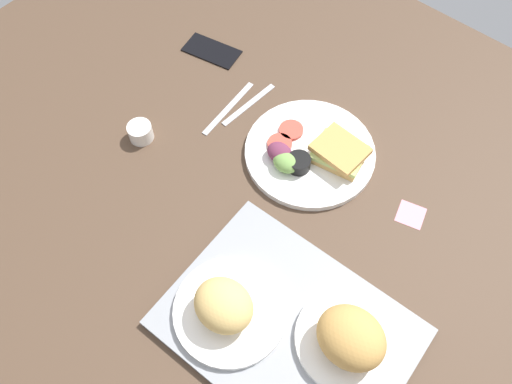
{
  "coord_description": "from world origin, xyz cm",
  "views": [
    {
      "loc": [
        -33.64,
        44.84,
        97.98
      ],
      "look_at": [
        2.0,
        3.0,
        4.0
      ],
      "focal_mm": 36.56,
      "sensor_mm": 36.0,
      "label": 1
    }
  ],
  "objects_px": {
    "bread_plate_near": "(350,338)",
    "cell_phone": "(212,50)",
    "serving_tray": "(288,327)",
    "sticky_note": "(411,215)",
    "bread_plate_far": "(227,308)",
    "plate_with_salad": "(311,153)",
    "knife": "(228,108)",
    "espresso_cup": "(140,132)",
    "fork": "(249,104)"
  },
  "relations": [
    {
      "from": "bread_plate_far",
      "to": "plate_with_salad",
      "type": "height_order",
      "value": "bread_plate_far"
    },
    {
      "from": "plate_with_salad",
      "to": "knife",
      "type": "relative_size",
      "value": 1.55
    },
    {
      "from": "espresso_cup",
      "to": "sticky_note",
      "type": "xyz_separation_m",
      "value": [
        -0.58,
        -0.23,
        -0.02
      ]
    },
    {
      "from": "serving_tray",
      "to": "plate_with_salad",
      "type": "relative_size",
      "value": 1.53
    },
    {
      "from": "bread_plate_near",
      "to": "knife",
      "type": "relative_size",
      "value": 1.04
    },
    {
      "from": "knife",
      "to": "sticky_note",
      "type": "distance_m",
      "value": 0.49
    },
    {
      "from": "serving_tray",
      "to": "knife",
      "type": "relative_size",
      "value": 2.37
    },
    {
      "from": "knife",
      "to": "sticky_note",
      "type": "xyz_separation_m",
      "value": [
        -0.49,
        -0.04,
        -0.0
      ]
    },
    {
      "from": "serving_tray",
      "to": "cell_phone",
      "type": "xyz_separation_m",
      "value": [
        0.6,
        -0.44,
        -0.0
      ]
    },
    {
      "from": "sticky_note",
      "to": "knife",
      "type": "bearing_deg",
      "value": 4.27
    },
    {
      "from": "bread_plate_near",
      "to": "espresso_cup",
      "type": "distance_m",
      "value": 0.65
    },
    {
      "from": "serving_tray",
      "to": "cell_phone",
      "type": "relative_size",
      "value": 3.13
    },
    {
      "from": "bread_plate_far",
      "to": "espresso_cup",
      "type": "distance_m",
      "value": 0.47
    },
    {
      "from": "bread_plate_near",
      "to": "sticky_note",
      "type": "xyz_separation_m",
      "value": [
        0.06,
        -0.32,
        -0.06
      ]
    },
    {
      "from": "plate_with_salad",
      "to": "fork",
      "type": "bearing_deg",
      "value": -6.65
    },
    {
      "from": "espresso_cup",
      "to": "fork",
      "type": "distance_m",
      "value": 0.27
    },
    {
      "from": "fork",
      "to": "cell_phone",
      "type": "bearing_deg",
      "value": -107.12
    },
    {
      "from": "serving_tray",
      "to": "espresso_cup",
      "type": "bearing_deg",
      "value": -13.5
    },
    {
      "from": "plate_with_salad",
      "to": "knife",
      "type": "xyz_separation_m",
      "value": [
        0.24,
        0.02,
        -0.01
      ]
    },
    {
      "from": "knife",
      "to": "sticky_note",
      "type": "relative_size",
      "value": 3.39
    },
    {
      "from": "plate_with_salad",
      "to": "knife",
      "type": "distance_m",
      "value": 0.24
    },
    {
      "from": "espresso_cup",
      "to": "cell_phone",
      "type": "distance_m",
      "value": 0.31
    },
    {
      "from": "espresso_cup",
      "to": "bread_plate_far",
      "type": "bearing_deg",
      "value": 156.97
    },
    {
      "from": "bread_plate_near",
      "to": "cell_phone",
      "type": "relative_size",
      "value": 1.37
    },
    {
      "from": "bread_plate_near",
      "to": "espresso_cup",
      "type": "height_order",
      "value": "bread_plate_near"
    },
    {
      "from": "cell_phone",
      "to": "sticky_note",
      "type": "bearing_deg",
      "value": 161.35
    },
    {
      "from": "serving_tray",
      "to": "knife",
      "type": "xyz_separation_m",
      "value": [
        0.44,
        -0.32,
        -0.01
      ]
    },
    {
      "from": "cell_phone",
      "to": "plate_with_salad",
      "type": "bearing_deg",
      "value": 154.34
    },
    {
      "from": "fork",
      "to": "cell_phone",
      "type": "distance_m",
      "value": 0.2
    },
    {
      "from": "bread_plate_far",
      "to": "cell_phone",
      "type": "relative_size",
      "value": 1.49
    },
    {
      "from": "espresso_cup",
      "to": "knife",
      "type": "distance_m",
      "value": 0.22
    },
    {
      "from": "knife",
      "to": "sticky_note",
      "type": "bearing_deg",
      "value": 88.82
    },
    {
      "from": "fork",
      "to": "knife",
      "type": "relative_size",
      "value": 0.89
    },
    {
      "from": "cell_phone",
      "to": "sticky_note",
      "type": "relative_size",
      "value": 2.57
    },
    {
      "from": "bread_plate_far",
      "to": "cell_phone",
      "type": "height_order",
      "value": "bread_plate_far"
    },
    {
      "from": "bread_plate_far",
      "to": "knife",
      "type": "height_order",
      "value": "bread_plate_far"
    },
    {
      "from": "serving_tray",
      "to": "espresso_cup",
      "type": "relative_size",
      "value": 8.04
    },
    {
      "from": "serving_tray",
      "to": "bread_plate_far",
      "type": "distance_m",
      "value": 0.12
    },
    {
      "from": "serving_tray",
      "to": "sticky_note",
      "type": "relative_size",
      "value": 8.04
    },
    {
      "from": "serving_tray",
      "to": "plate_with_salad",
      "type": "bearing_deg",
      "value": -58.86
    },
    {
      "from": "cell_phone",
      "to": "bread_plate_near",
      "type": "bearing_deg",
      "value": 138.91
    },
    {
      "from": "fork",
      "to": "cell_phone",
      "type": "height_order",
      "value": "cell_phone"
    },
    {
      "from": "bread_plate_far",
      "to": "sticky_note",
      "type": "relative_size",
      "value": 3.84
    },
    {
      "from": "bread_plate_near",
      "to": "fork",
      "type": "bearing_deg",
      "value": -31.88
    },
    {
      "from": "bread_plate_near",
      "to": "sticky_note",
      "type": "height_order",
      "value": "bread_plate_near"
    },
    {
      "from": "plate_with_salad",
      "to": "sticky_note",
      "type": "xyz_separation_m",
      "value": [
        -0.25,
        -0.02,
        -0.02
      ]
    },
    {
      "from": "bread_plate_far",
      "to": "fork",
      "type": "xyz_separation_m",
      "value": [
        0.31,
        -0.42,
        -0.05
      ]
    },
    {
      "from": "serving_tray",
      "to": "sticky_note",
      "type": "bearing_deg",
      "value": -97.5
    },
    {
      "from": "espresso_cup",
      "to": "knife",
      "type": "bearing_deg",
      "value": -116.29
    },
    {
      "from": "bread_plate_far",
      "to": "cell_phone",
      "type": "xyz_separation_m",
      "value": [
        0.5,
        -0.49,
        -0.05
      ]
    }
  ]
}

